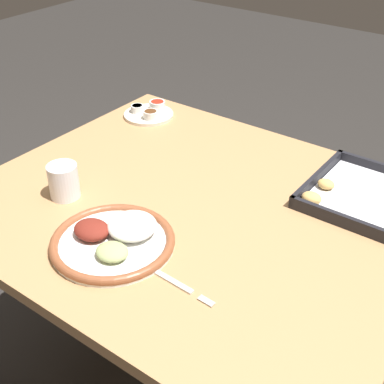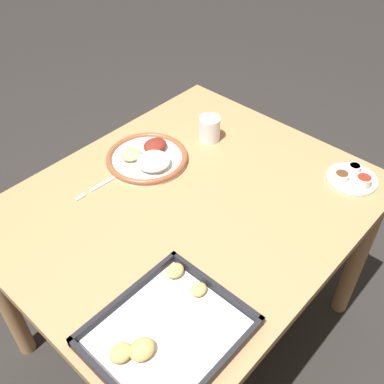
{
  "view_description": "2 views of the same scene",
  "coord_description": "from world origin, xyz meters",
  "views": [
    {
      "loc": [
        0.62,
        -0.87,
        1.43
      ],
      "look_at": [
        -0.02,
        0.0,
        0.73
      ],
      "focal_mm": 50.0,
      "sensor_mm": 36.0,
      "label": 1
    },
    {
      "loc": [
        0.71,
        0.66,
        1.63
      ],
      "look_at": [
        -0.02,
        0.0,
        0.73
      ],
      "focal_mm": 42.0,
      "sensor_mm": 36.0,
      "label": 2
    }
  ],
  "objects": [
    {
      "name": "ground_plane",
      "position": [
        0.0,
        0.0,
        0.0
      ],
      "size": [
        8.0,
        8.0,
        0.0
      ],
      "primitive_type": "plane",
      "color": "#282623"
    },
    {
      "name": "dining_table",
      "position": [
        0.0,
        0.0,
        0.6
      ],
      "size": [
        1.08,
        0.9,
        0.7
      ],
      "color": "#AD7F51",
      "rests_on": "ground_plane"
    },
    {
      "name": "dinner_plate",
      "position": [
        -0.06,
        -0.23,
        0.72
      ],
      "size": [
        0.27,
        0.27,
        0.05
      ],
      "color": "white",
      "rests_on": "dining_table"
    },
    {
      "name": "fork",
      "position": [
        0.12,
        -0.25,
        0.7
      ],
      "size": [
        0.19,
        0.02,
        0.0
      ],
      "rotation": [
        0.0,
        0.0,
        -0.05
      ],
      "color": "silver",
      "rests_on": "dining_table"
    },
    {
      "name": "saucer_plate",
      "position": [
        -0.42,
        0.32,
        0.71
      ],
      "size": [
        0.16,
        0.16,
        0.04
      ],
      "color": "beige",
      "rests_on": "dining_table"
    },
    {
      "name": "baking_tray",
      "position": [
        0.36,
        0.26,
        0.71
      ],
      "size": [
        0.34,
        0.29,
        0.04
      ],
      "color": "black",
      "rests_on": "dining_table"
    },
    {
      "name": "drinking_cup",
      "position": [
        -0.29,
        -0.16,
        0.74
      ],
      "size": [
        0.07,
        0.07,
        0.09
      ],
      "color": "white",
      "rests_on": "dining_table"
    }
  ]
}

